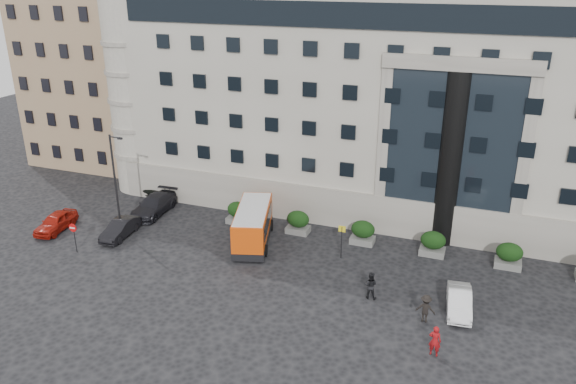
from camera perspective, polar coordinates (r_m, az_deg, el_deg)
name	(u,v)px	position (r m, az deg, el deg)	size (l,w,h in m)	color
ground	(243,277)	(38.61, -4.61, -8.62)	(120.00, 120.00, 0.00)	black
civic_building	(399,89)	(53.68, 11.20, 10.18)	(44.00, 24.00, 18.00)	#9E978B
entrance_column	(450,161)	(42.38, 16.16, 3.08)	(1.80, 1.80, 13.00)	black
apartment_near	(114,63)	(63.77, -17.30, 12.36)	(14.00, 14.00, 20.00)	#997759
apartment_far	(177,35)	(80.06, -11.22, 15.42)	(13.00, 13.00, 22.00)	#7B6547
hedge_a	(238,212)	(45.98, -5.09, -2.07)	(1.80, 1.26, 1.84)	#5B5B59
hedge_b	(298,222)	(44.15, 1.03, -3.05)	(1.80, 1.26, 1.84)	#5B5B59
hedge_c	(363,232)	(42.87, 7.60, -4.05)	(1.80, 1.26, 1.84)	#5B5B59
hedge_d	(433,243)	(42.20, 14.50, -5.05)	(1.80, 1.26, 1.84)	#5B5B59
hedge_e	(509,255)	(42.17, 21.54, -5.99)	(1.80, 1.26, 1.84)	#5B5B59
street_lamp	(116,180)	(44.89, -17.10, 1.13)	(1.16, 0.18, 8.00)	#262628
bus_stop_sign	(342,236)	(40.26, 5.48, -4.49)	(0.50, 0.08, 2.52)	#262628
no_entry_sign	(74,232)	(43.74, -20.96, -3.82)	(0.64, 0.16, 2.32)	#262628
minibus	(253,224)	(42.43, -3.59, -3.26)	(4.15, 7.10, 2.80)	#D9450A
red_truck	(212,158)	(58.02, -7.77, 3.46)	(2.69, 5.16, 2.69)	maroon
parked_car_a	(56,222)	(48.31, -22.52, -2.83)	(1.68, 4.18, 1.42)	#97140A
parked_car_b	(120,229)	(45.51, -16.69, -3.60)	(1.41, 4.05, 1.33)	black
parked_car_c	(154,205)	(48.93, -13.45, -1.29)	(2.16, 5.32, 1.54)	black
parked_car_d	(169,182)	(53.79, -11.98, 1.01)	(2.62, 5.69, 1.58)	black
white_taxi	(459,302)	(36.28, 17.00, -10.60)	(1.39, 3.99, 1.31)	white
pedestrian_a	(435,341)	(32.16, 14.70, -14.41)	(0.66, 0.44, 1.82)	maroon
pedestrian_b	(370,285)	(36.22, 8.36, -9.37)	(0.88, 0.69, 1.82)	black
pedestrian_c	(426,309)	(34.66, 13.80, -11.43)	(1.15, 0.66, 1.78)	black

